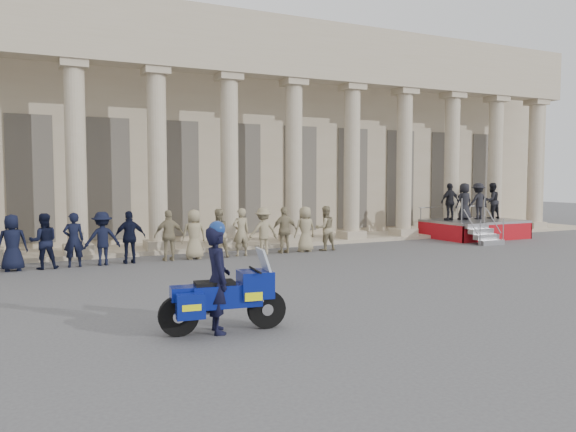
{
  "coord_description": "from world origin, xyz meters",
  "views": [
    {
      "loc": [
        -5.71,
        -11.14,
        2.63
      ],
      "look_at": [
        0.73,
        2.03,
        1.6
      ],
      "focal_mm": 35.0,
      "sensor_mm": 36.0,
      "label": 1
    }
  ],
  "objects": [
    {
      "name": "ground",
      "position": [
        0.0,
        0.0,
        0.0
      ],
      "size": [
        90.0,
        90.0,
        0.0
      ],
      "primitive_type": "plane",
      "color": "#4A4A4C",
      "rests_on": "ground"
    },
    {
      "name": "building",
      "position": [
        -0.0,
        14.74,
        4.52
      ],
      "size": [
        40.0,
        12.5,
        9.0
      ],
      "color": "tan",
      "rests_on": "ground"
    },
    {
      "name": "officer_rank",
      "position": [
        -3.95,
        6.15,
        0.8
      ],
      "size": [
        17.09,
        0.6,
        1.59
      ],
      "color": "black",
      "rests_on": "ground"
    },
    {
      "name": "reviewing_stand",
      "position": [
        12.1,
        6.97,
        1.23
      ],
      "size": [
        3.85,
        3.79,
        2.36
      ],
      "color": "gray",
      "rests_on": "ground"
    },
    {
      "name": "motorcycle",
      "position": [
        -2.56,
        -2.26,
        0.61
      ],
      "size": [
        2.18,
        0.96,
        1.4
      ],
      "rotation": [
        0.0,
        0.0,
        -0.12
      ],
      "color": "black",
      "rests_on": "ground"
    },
    {
      "name": "rider",
      "position": [
        -2.68,
        -2.25,
        0.94
      ],
      "size": [
        0.51,
        0.71,
        1.89
      ],
      "rotation": [
        0.0,
        0.0,
        1.45
      ],
      "color": "black",
      "rests_on": "ground"
    }
  ]
}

